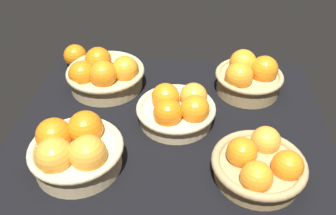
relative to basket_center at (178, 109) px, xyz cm
name	(u,v)px	position (x,y,z in cm)	size (l,w,h in cm)	color
market_tray	(171,131)	(-1.62, -2.48, -5.72)	(84.00, 72.00, 3.00)	black
basket_center	(178,109)	(0.00, 0.00, 0.00)	(21.43, 21.43, 10.22)	#D3BC8C
basket_far_right	(248,77)	(20.06, 16.15, 0.98)	(20.13, 20.13, 12.13)	tan
basket_near_left	(75,150)	(-22.53, -18.49, 1.00)	(21.77, 21.77, 11.70)	#D3BC8C
basket_near_right	(260,164)	(19.52, -18.27, -0.27)	(21.33, 21.33, 9.79)	tan
basket_far_left	(105,74)	(-23.07, 14.24, 0.75)	(23.70, 23.70, 12.23)	tan
loose_orange_front_gap	(75,56)	(-35.90, 26.24, -0.34)	(7.74, 7.74, 7.74)	orange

